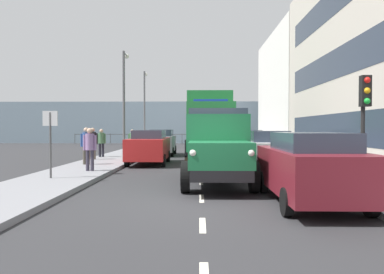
{
  "coord_description": "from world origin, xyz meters",
  "views": [
    {
      "loc": [
        0.06,
        9.14,
        1.83
      ],
      "look_at": [
        0.48,
        -11.89,
        1.31
      ],
      "focal_mm": 34.52,
      "sensor_mm": 36.0,
      "label": 1
    }
  ],
  "objects_px": {
    "car_silver_kerbside_3": "(236,141)",
    "lamp_post_far": "(145,102)",
    "lorry_cargo_green": "(209,124)",
    "truck_vintage_green": "(217,149)",
    "pedestrian_with_bag": "(132,140)",
    "traffic_light_near": "(365,106)",
    "pedestrian_couple_b": "(86,143)",
    "pedestrian_in_dark_coat": "(93,141)",
    "car_grey_oppositeside_1": "(162,142)",
    "car_navy_kerbside_2": "(246,144)",
    "lamp_post_promenade": "(124,93)",
    "pedestrian_couple_a": "(101,141)",
    "car_maroon_kerbside_near": "(309,167)",
    "car_red_oppositeside_0": "(149,146)",
    "pedestrian_near_railing": "(90,146)",
    "car_white_kerbside_1": "(266,151)",
    "street_sign": "(50,132)"
  },
  "relations": [
    {
      "from": "car_red_oppositeside_0",
      "to": "lamp_post_promenade",
      "type": "height_order",
      "value": "lamp_post_promenade"
    },
    {
      "from": "car_grey_oppositeside_1",
      "to": "pedestrian_with_bag",
      "type": "xyz_separation_m",
      "value": [
        1.63,
        1.88,
        0.18
      ]
    },
    {
      "from": "truck_vintage_green",
      "to": "pedestrian_in_dark_coat",
      "type": "xyz_separation_m",
      "value": [
        6.28,
        -7.91,
        -0.03
      ]
    },
    {
      "from": "pedestrian_near_railing",
      "to": "lamp_post_promenade",
      "type": "bearing_deg",
      "value": -87.33
    },
    {
      "from": "lorry_cargo_green",
      "to": "car_silver_kerbside_3",
      "type": "distance_m",
      "value": 5.58
    },
    {
      "from": "pedestrian_couple_a",
      "to": "pedestrian_couple_b",
      "type": "bearing_deg",
      "value": 96.33
    },
    {
      "from": "car_silver_kerbside_3",
      "to": "lamp_post_promenade",
      "type": "relative_size",
      "value": 0.6
    },
    {
      "from": "car_navy_kerbside_2",
      "to": "traffic_light_near",
      "type": "xyz_separation_m",
      "value": [
        -2.15,
        10.12,
        1.58
      ]
    },
    {
      "from": "pedestrian_couple_a",
      "to": "pedestrian_in_dark_coat",
      "type": "bearing_deg",
      "value": 89.88
    },
    {
      "from": "truck_vintage_green",
      "to": "street_sign",
      "type": "distance_m",
      "value": 5.6
    },
    {
      "from": "car_white_kerbside_1",
      "to": "car_grey_oppositeside_1",
      "type": "height_order",
      "value": "same"
    },
    {
      "from": "lorry_cargo_green",
      "to": "truck_vintage_green",
      "type": "bearing_deg",
      "value": 89.99
    },
    {
      "from": "pedestrian_couple_a",
      "to": "pedestrian_with_bag",
      "type": "distance_m",
      "value": 2.15
    },
    {
      "from": "car_silver_kerbside_3",
      "to": "lamp_post_far",
      "type": "bearing_deg",
      "value": -41.02
    },
    {
      "from": "pedestrian_couple_b",
      "to": "street_sign",
      "type": "bearing_deg",
      "value": 92.81
    },
    {
      "from": "car_maroon_kerbside_near",
      "to": "lamp_post_far",
      "type": "bearing_deg",
      "value": -72.7
    },
    {
      "from": "pedestrian_with_bag",
      "to": "lorry_cargo_green",
      "type": "bearing_deg",
      "value": 167.8
    },
    {
      "from": "car_red_oppositeside_0",
      "to": "lamp_post_promenade",
      "type": "xyz_separation_m",
      "value": [
        2.15,
        -4.44,
        3.1
      ]
    },
    {
      "from": "car_white_kerbside_1",
      "to": "car_maroon_kerbside_near",
      "type": "bearing_deg",
      "value": 90.0
    },
    {
      "from": "pedestrian_near_railing",
      "to": "street_sign",
      "type": "bearing_deg",
      "value": 71.86
    },
    {
      "from": "lamp_post_far",
      "to": "car_silver_kerbside_3",
      "type": "bearing_deg",
      "value": 138.98
    },
    {
      "from": "pedestrian_couple_a",
      "to": "street_sign",
      "type": "bearing_deg",
      "value": 94.54
    },
    {
      "from": "car_navy_kerbside_2",
      "to": "traffic_light_near",
      "type": "height_order",
      "value": "traffic_light_near"
    },
    {
      "from": "car_maroon_kerbside_near",
      "to": "car_navy_kerbside_2",
      "type": "xyz_separation_m",
      "value": [
        -0.0,
        -12.03,
        -0.0
      ]
    },
    {
      "from": "car_red_oppositeside_0",
      "to": "pedestrian_couple_b",
      "type": "xyz_separation_m",
      "value": [
        2.67,
        1.71,
        0.26
      ]
    },
    {
      "from": "car_grey_oppositeside_1",
      "to": "traffic_light_near",
      "type": "bearing_deg",
      "value": 117.96
    },
    {
      "from": "pedestrian_couple_b",
      "to": "pedestrian_in_dark_coat",
      "type": "bearing_deg",
      "value": -79.69
    },
    {
      "from": "car_grey_oppositeside_1",
      "to": "street_sign",
      "type": "height_order",
      "value": "street_sign"
    },
    {
      "from": "car_white_kerbside_1",
      "to": "traffic_light_near",
      "type": "bearing_deg",
      "value": 118.7
    },
    {
      "from": "car_navy_kerbside_2",
      "to": "truck_vintage_green",
      "type": "bearing_deg",
      "value": 77.3
    },
    {
      "from": "car_maroon_kerbside_near",
      "to": "car_red_oppositeside_0",
      "type": "xyz_separation_m",
      "value": [
        5.21,
        -9.61,
        -0.0
      ]
    },
    {
      "from": "car_maroon_kerbside_near",
      "to": "street_sign",
      "type": "height_order",
      "value": "street_sign"
    },
    {
      "from": "truck_vintage_green",
      "to": "car_grey_oppositeside_1",
      "type": "relative_size",
      "value": 1.38
    },
    {
      "from": "lorry_cargo_green",
      "to": "pedestrian_near_railing",
      "type": "height_order",
      "value": "lorry_cargo_green"
    },
    {
      "from": "lamp_post_promenade",
      "to": "lamp_post_far",
      "type": "height_order",
      "value": "lamp_post_far"
    },
    {
      "from": "car_silver_kerbside_3",
      "to": "pedestrian_couple_a",
      "type": "distance_m",
      "value": 10.03
    },
    {
      "from": "pedestrian_with_bag",
      "to": "traffic_light_near",
      "type": "relative_size",
      "value": 0.5
    },
    {
      "from": "car_maroon_kerbside_near",
      "to": "pedestrian_near_railing",
      "type": "distance_m",
      "value": 8.8
    },
    {
      "from": "lorry_cargo_green",
      "to": "car_white_kerbside_1",
      "type": "bearing_deg",
      "value": 106.6
    },
    {
      "from": "car_silver_kerbside_3",
      "to": "pedestrian_in_dark_coat",
      "type": "xyz_separation_m",
      "value": [
        8.37,
        7.25,
        0.25
      ]
    },
    {
      "from": "pedestrian_near_railing",
      "to": "lamp_post_promenade",
      "type": "xyz_separation_m",
      "value": [
        0.4,
        -8.67,
        2.86
      ]
    },
    {
      "from": "pedestrian_in_dark_coat",
      "to": "lorry_cargo_green",
      "type": "bearing_deg",
      "value": -160.6
    },
    {
      "from": "lorry_cargo_green",
      "to": "pedestrian_with_bag",
      "type": "bearing_deg",
      "value": -12.2
    },
    {
      "from": "truck_vintage_green",
      "to": "car_navy_kerbside_2",
      "type": "bearing_deg",
      "value": -102.7
    },
    {
      "from": "car_red_oppositeside_0",
      "to": "pedestrian_couple_a",
      "type": "distance_m",
      "value": 4.19
    },
    {
      "from": "car_silver_kerbside_3",
      "to": "pedestrian_couple_b",
      "type": "height_order",
      "value": "pedestrian_couple_b"
    },
    {
      "from": "lorry_cargo_green",
      "to": "lamp_post_promenade",
      "type": "height_order",
      "value": "lamp_post_promenade"
    },
    {
      "from": "car_silver_kerbside_3",
      "to": "street_sign",
      "type": "xyz_separation_m",
      "value": [
        7.65,
        14.61,
        0.79
      ]
    },
    {
      "from": "car_navy_kerbside_2",
      "to": "pedestrian_in_dark_coat",
      "type": "distance_m",
      "value": 8.49
    },
    {
      "from": "truck_vintage_green",
      "to": "pedestrian_couple_a",
      "type": "height_order",
      "value": "truck_vintage_green"
    }
  ]
}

